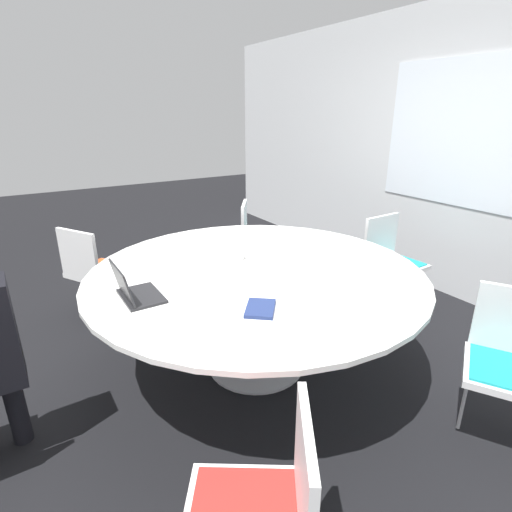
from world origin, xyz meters
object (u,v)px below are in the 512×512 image
laptop (133,290)px  coffee_cup (238,254)px  chair_3 (390,256)px  chair_5 (93,266)px  chair_2 (512,356)px  chair_1 (265,508)px  spiral_notebook (260,308)px  chair_4 (256,236)px

laptop → coffee_cup: 0.85m
chair_3 → chair_5: (-1.15, -2.34, 0.00)m
chair_5 → laptop: size_ratio=2.79×
chair_3 → chair_2: bearing=61.4°
chair_1 → spiral_notebook: chair_1 is taller
chair_1 → chair_4: same height
chair_4 → chair_5: size_ratio=1.00×
chair_2 → chair_3: same height
chair_5 → spiral_notebook: bearing=-13.2°
chair_2 → chair_3: 1.57m
chair_1 → chair_3: (-1.44, 2.30, 0.00)m
chair_5 → spiral_notebook: (1.78, 0.54, 0.24)m
laptop → spiral_notebook: 0.73m
chair_1 → chair_2: (-0.03, 1.60, 0.00)m
chair_5 → chair_3: bearing=33.7°
chair_5 → coffee_cup: 1.35m
chair_2 → chair_5: same height
laptop → coffee_cup: laptop is taller
chair_2 → coffee_cup: bearing=-1.5°
laptop → chair_3: bearing=-87.0°
chair_2 → chair_3: (-1.41, 0.69, 0.00)m
chair_3 → chair_1: bearing=29.6°
chair_2 → coffee_cup: (-1.52, -0.83, 0.27)m
chair_4 → spiral_notebook: 2.11m
chair_1 → spiral_notebook: size_ratio=3.33×
laptop → chair_2: bearing=-128.2°
chair_3 → coffee_cup: size_ratio=9.55×
spiral_notebook → chair_2: bearing=54.6°
chair_5 → chair_2: bearing=2.6°
chair_3 → coffee_cup: chair_3 is taller
chair_1 → chair_5: 2.59m
chair_4 → coffee_cup: 1.36m
laptop → chair_5: bearing=-0.3°
chair_4 → laptop: laptop is taller
chair_1 → coffee_cup: bearing=6.8°
chair_3 → chair_5: same height
coffee_cup → chair_1: bearing=-26.6°
chair_2 → chair_5: bearing=2.5°
chair_3 → laptop: size_ratio=2.79×
chair_4 → laptop: 2.10m
chair_4 → laptop: (1.30, -1.63, 0.29)m
chair_1 → chair_5: same height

